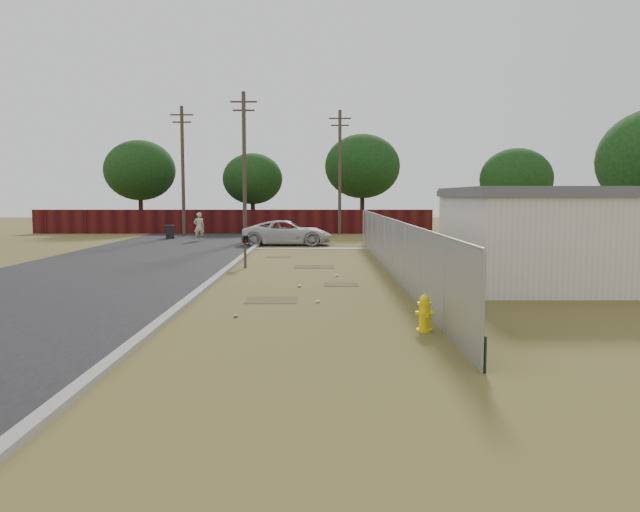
{
  "coord_description": "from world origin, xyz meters",
  "views": [
    {
      "loc": [
        0.5,
        -21.75,
        2.84
      ],
      "look_at": [
        0.52,
        -3.8,
        1.1
      ],
      "focal_mm": 35.0,
      "sensor_mm": 36.0,
      "label": 1
    }
  ],
  "objects_px": {
    "mailbox": "(245,242)",
    "trash_bin": "(170,232)",
    "pickup_truck": "(287,233)",
    "fire_hydrant": "(424,314)",
    "pedestrian": "(199,227)"
  },
  "relations": [
    {
      "from": "pickup_truck",
      "to": "pedestrian",
      "type": "relative_size",
      "value": 2.84
    },
    {
      "from": "fire_hydrant",
      "to": "mailbox",
      "type": "distance_m",
      "value": 12.67
    },
    {
      "from": "pedestrian",
      "to": "fire_hydrant",
      "type": "bearing_deg",
      "value": 91.36
    },
    {
      "from": "pedestrian",
      "to": "trash_bin",
      "type": "distance_m",
      "value": 3.27
    },
    {
      "from": "pickup_truck",
      "to": "pedestrian",
      "type": "xyz_separation_m",
      "value": [
        -5.68,
        3.09,
        0.19
      ]
    },
    {
      "from": "mailbox",
      "to": "pickup_truck",
      "type": "height_order",
      "value": "pickup_truck"
    },
    {
      "from": "mailbox",
      "to": "trash_bin",
      "type": "xyz_separation_m",
      "value": [
        -6.96,
        16.71,
        -0.57
      ]
    },
    {
      "from": "mailbox",
      "to": "pickup_truck",
      "type": "distance_m",
      "value": 11.47
    },
    {
      "from": "pickup_truck",
      "to": "trash_bin",
      "type": "relative_size",
      "value": 5.69
    },
    {
      "from": "pickup_truck",
      "to": "trash_bin",
      "type": "distance_m",
      "value": 9.64
    },
    {
      "from": "pickup_truck",
      "to": "trash_bin",
      "type": "bearing_deg",
      "value": 57.9
    },
    {
      "from": "pickup_truck",
      "to": "pedestrian",
      "type": "distance_m",
      "value": 6.47
    },
    {
      "from": "pedestrian",
      "to": "trash_bin",
      "type": "height_order",
      "value": "pedestrian"
    },
    {
      "from": "mailbox",
      "to": "trash_bin",
      "type": "bearing_deg",
      "value": 112.61
    },
    {
      "from": "fire_hydrant",
      "to": "trash_bin",
      "type": "height_order",
      "value": "trash_bin"
    }
  ]
}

